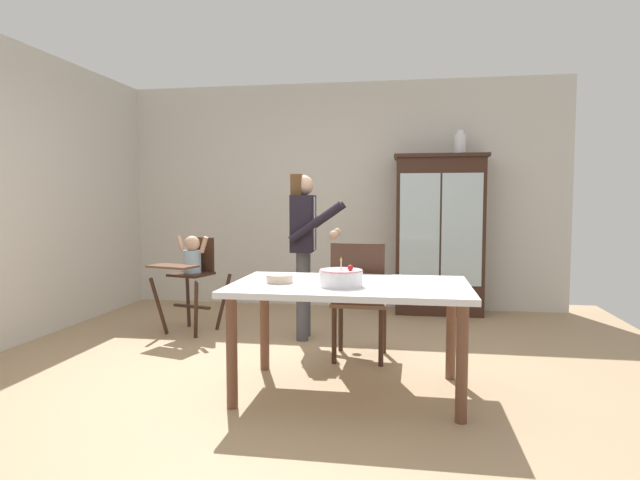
{
  "coord_description": "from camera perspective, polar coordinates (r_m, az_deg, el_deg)",
  "views": [
    {
      "loc": [
        0.81,
        -3.85,
        1.29
      ],
      "look_at": [
        0.07,
        0.7,
        0.95
      ],
      "focal_mm": 30.06,
      "sensor_mm": 36.0,
      "label": 1
    }
  ],
  "objects": [
    {
      "name": "serving_bowl",
      "position": [
        3.6,
        -4.33,
        -4.12
      ],
      "size": [
        0.18,
        0.18,
        0.05
      ],
      "primitive_type": "cylinder",
      "color": "#C6AD93",
      "rests_on": "dining_table"
    },
    {
      "name": "china_cabinet",
      "position": [
        6.24,
        12.59,
        0.61
      ],
      "size": [
        1.03,
        0.48,
        1.81
      ],
      "color": "#382116",
      "rests_on": "ground_plane"
    },
    {
      "name": "adult_person",
      "position": [
        4.96,
        -1.7,
        0.5
      ],
      "size": [
        0.51,
        0.5,
        1.53
      ],
      "rotation": [
        0.0,
        0.0,
        1.62
      ],
      "color": "#47474C",
      "rests_on": "ground_plane"
    },
    {
      "name": "ground_plane",
      "position": [
        4.14,
        -2.6,
        -13.93
      ],
      "size": [
        6.24,
        6.24,
        0.0
      ],
      "primitive_type": "plane",
      "color": "tan"
    },
    {
      "name": "ceramic_vase",
      "position": [
        6.28,
        14.69,
        9.89
      ],
      "size": [
        0.13,
        0.13,
        0.27
      ],
      "color": "white",
      "rests_on": "china_cabinet"
    },
    {
      "name": "high_chair_with_toddler",
      "position": [
        5.38,
        -13.53,
        -2.69
      ],
      "size": [
        0.7,
        0.79,
        0.95
      ],
      "rotation": [
        0.0,
        0.0,
        -0.27
      ],
      "color": "#382116",
      "rests_on": "ground_plane"
    },
    {
      "name": "dining_chair_far_side",
      "position": [
        4.29,
        4.15,
        -5.66
      ],
      "size": [
        0.45,
        0.45,
        0.96
      ],
      "rotation": [
        0.0,
        0.0,
        3.12
      ],
      "color": "#382116",
      "rests_on": "ground_plane"
    },
    {
      "name": "birthday_cake",
      "position": [
        3.45,
        2.26,
        -4.05
      ],
      "size": [
        0.28,
        0.28,
        0.19
      ],
      "color": "white",
      "rests_on": "dining_table"
    },
    {
      "name": "wall_back",
      "position": [
        6.53,
        2.13,
        4.73
      ],
      "size": [
        5.32,
        0.06,
        2.7
      ],
      "primitive_type": "cube",
      "color": "beige",
      "rests_on": "ground_plane"
    },
    {
      "name": "dining_table",
      "position": [
        3.59,
        3.2,
        -6.05
      ],
      "size": [
        1.57,
        0.96,
        0.74
      ],
      "color": "silver",
      "rests_on": "ground_plane"
    }
  ]
}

